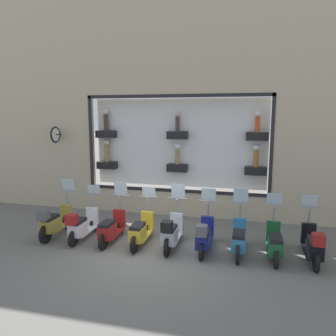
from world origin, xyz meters
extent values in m
plane|color=#66635E|center=(0.00, 0.00, 0.00)|extent=(120.00, 120.00, 0.00)
cube|color=tan|center=(3.60, 0.00, 0.45)|extent=(0.40, 6.79, 0.91)
cube|color=tan|center=(3.60, 0.00, 6.82)|extent=(0.40, 6.79, 4.71)
cube|color=black|center=(3.39, 0.00, 4.40)|extent=(0.04, 6.79, 0.12)
cube|color=black|center=(3.39, 0.00, 0.97)|extent=(0.04, 6.79, 0.12)
cube|color=black|center=(3.39, -3.34, 2.68)|extent=(0.04, 0.12, 3.56)
cube|color=black|center=(3.39, 3.34, 2.68)|extent=(0.04, 0.12, 3.56)
cube|color=white|center=(3.95, 0.00, 2.68)|extent=(0.04, 6.55, 3.32)
cube|color=black|center=(3.73, -2.85, 2.99)|extent=(0.36, 0.76, 0.28)
cylinder|color=#CC4C23|center=(3.73, -2.85, 3.41)|extent=(0.15, 0.15, 0.55)
sphere|color=white|center=(3.73, -2.85, 3.79)|extent=(0.20, 0.20, 0.20)
cube|color=black|center=(3.73, 0.00, 2.99)|extent=(0.36, 0.76, 0.28)
cylinder|color=#47382D|center=(3.73, 0.00, 3.41)|extent=(0.15, 0.15, 0.55)
sphere|color=beige|center=(3.73, 0.00, 3.78)|extent=(0.20, 0.20, 0.20)
cube|color=black|center=(3.73, 2.85, 2.99)|extent=(0.36, 0.76, 0.28)
cylinder|color=#47382D|center=(3.73, 2.85, 3.45)|extent=(0.17, 0.17, 0.63)
sphere|color=white|center=(3.73, 2.85, 3.87)|extent=(0.23, 0.23, 0.23)
cube|color=black|center=(3.73, -2.85, 1.77)|extent=(0.36, 0.76, 0.28)
cylinder|color=#B26B2D|center=(3.73, -2.85, 2.20)|extent=(0.16, 0.16, 0.59)
sphere|color=white|center=(3.73, -2.85, 2.60)|extent=(0.21, 0.21, 0.21)
cube|color=black|center=(3.73, 0.00, 1.77)|extent=(0.36, 0.76, 0.28)
cylinder|color=#9E7F4C|center=(3.73, 0.00, 2.19)|extent=(0.16, 0.16, 0.57)
sphere|color=white|center=(3.73, 0.00, 2.58)|extent=(0.21, 0.21, 0.21)
cube|color=black|center=(3.73, 2.85, 1.77)|extent=(0.36, 0.76, 0.28)
cylinder|color=#9E7F4C|center=(3.73, 2.85, 2.24)|extent=(0.18, 0.18, 0.65)
sphere|color=beige|center=(3.73, 2.85, 2.68)|extent=(0.24, 0.24, 0.24)
cylinder|color=black|center=(3.23, 4.65, 2.98)|extent=(0.35, 0.05, 0.05)
torus|color=black|center=(3.05, 4.65, 2.98)|extent=(0.64, 0.07, 0.64)
cylinder|color=white|center=(3.05, 4.65, 2.98)|extent=(0.52, 0.03, 0.52)
cylinder|color=black|center=(1.18, -4.25, 0.24)|extent=(0.48, 0.09, 0.48)
cylinder|color=black|center=(-0.13, -4.25, 0.24)|extent=(0.48, 0.09, 0.48)
cube|color=black|center=(0.52, -4.25, 0.23)|extent=(1.02, 0.38, 0.06)
cube|color=black|center=(0.15, -4.25, 0.44)|extent=(0.61, 0.35, 0.36)
cube|color=black|center=(0.15, -4.25, 0.67)|extent=(0.58, 0.31, 0.10)
cube|color=black|center=(1.07, -4.25, 0.54)|extent=(0.12, 0.37, 0.56)
cylinder|color=gray|center=(1.14, -4.25, 1.03)|extent=(0.20, 0.06, 0.45)
cylinder|color=gray|center=(1.20, -4.25, 1.25)|extent=(0.04, 0.61, 0.04)
cube|color=silver|center=(1.24, -4.25, 1.41)|extent=(0.08, 0.42, 0.33)
cube|color=maroon|center=(-0.18, -4.25, 0.83)|extent=(0.28, 0.28, 0.28)
cylinder|color=black|center=(1.19, -3.33, 0.22)|extent=(0.44, 0.09, 0.44)
cylinder|color=black|center=(-0.15, -3.33, 0.22)|extent=(0.44, 0.09, 0.44)
cube|color=#19512D|center=(0.52, -3.33, 0.21)|extent=(1.02, 0.38, 0.06)
cube|color=#19512D|center=(0.15, -3.33, 0.42)|extent=(0.61, 0.35, 0.36)
cube|color=black|center=(0.15, -3.33, 0.65)|extent=(0.58, 0.31, 0.10)
cube|color=#19512D|center=(1.07, -3.33, 0.52)|extent=(0.12, 0.37, 0.56)
cylinder|color=gray|center=(1.14, -3.33, 1.02)|extent=(0.20, 0.06, 0.45)
cylinder|color=gray|center=(1.20, -3.33, 1.23)|extent=(0.04, 0.61, 0.04)
cube|color=silver|center=(1.24, -3.33, 1.40)|extent=(0.09, 0.42, 0.34)
cylinder|color=black|center=(1.17, -2.41, 0.25)|extent=(0.50, 0.09, 0.50)
cylinder|color=black|center=(-0.13, -2.41, 0.25)|extent=(0.50, 0.09, 0.50)
cube|color=teal|center=(0.52, -2.41, 0.24)|extent=(1.02, 0.38, 0.06)
cube|color=teal|center=(0.15, -2.41, 0.45)|extent=(0.61, 0.35, 0.36)
cube|color=black|center=(0.15, -2.41, 0.68)|extent=(0.58, 0.31, 0.10)
cube|color=teal|center=(1.07, -2.41, 0.55)|extent=(0.12, 0.37, 0.56)
cylinder|color=gray|center=(1.14, -2.41, 1.04)|extent=(0.20, 0.06, 0.45)
cylinder|color=gray|center=(1.20, -2.41, 1.26)|extent=(0.04, 0.61, 0.04)
cube|color=silver|center=(1.24, -2.41, 1.46)|extent=(0.10, 0.42, 0.40)
cylinder|color=black|center=(1.19, -1.49, 0.23)|extent=(0.46, 0.09, 0.46)
cylinder|color=black|center=(-0.14, -1.49, 0.23)|extent=(0.46, 0.09, 0.46)
cube|color=navy|center=(0.52, -1.49, 0.22)|extent=(1.02, 0.38, 0.06)
cube|color=navy|center=(0.15, -1.49, 0.43)|extent=(0.61, 0.35, 0.36)
cube|color=black|center=(0.15, -1.49, 0.66)|extent=(0.58, 0.31, 0.10)
cube|color=navy|center=(1.07, -1.49, 0.53)|extent=(0.12, 0.37, 0.56)
cylinder|color=gray|center=(1.14, -1.49, 1.02)|extent=(0.20, 0.06, 0.45)
cylinder|color=gray|center=(1.20, -1.49, 1.24)|extent=(0.04, 0.60, 0.04)
cube|color=silver|center=(1.24, -1.49, 1.43)|extent=(0.09, 0.42, 0.37)
cube|color=#4C4C51|center=(-0.19, -1.49, 0.82)|extent=(0.28, 0.28, 0.28)
cylinder|color=black|center=(1.17, -0.56, 0.26)|extent=(0.51, 0.09, 0.51)
cylinder|color=black|center=(-0.12, -0.56, 0.26)|extent=(0.51, 0.09, 0.51)
cube|color=#B7BCC6|center=(0.52, -0.56, 0.24)|extent=(1.02, 0.39, 0.06)
cube|color=#B7BCC6|center=(0.15, -0.56, 0.45)|extent=(0.61, 0.35, 0.36)
cube|color=black|center=(0.15, -0.56, 0.68)|extent=(0.58, 0.31, 0.10)
cube|color=#B7BCC6|center=(1.07, -0.56, 0.55)|extent=(0.12, 0.37, 0.56)
cylinder|color=gray|center=(1.14, -0.56, 1.05)|extent=(0.20, 0.06, 0.45)
cylinder|color=gray|center=(1.20, -0.56, 1.26)|extent=(0.04, 0.60, 0.04)
cube|color=silver|center=(1.24, -0.56, 1.48)|extent=(0.11, 0.42, 0.43)
cube|color=black|center=(-0.17, -0.56, 0.84)|extent=(0.28, 0.28, 0.28)
cylinder|color=black|center=(1.18, 0.36, 0.24)|extent=(0.49, 0.09, 0.49)
cylinder|color=black|center=(-0.13, 0.36, 0.24)|extent=(0.49, 0.09, 0.49)
cube|color=gold|center=(0.52, 0.36, 0.23)|extent=(1.02, 0.39, 0.06)
cube|color=gold|center=(0.15, 0.36, 0.44)|extent=(0.61, 0.35, 0.36)
cube|color=black|center=(0.15, 0.36, 0.67)|extent=(0.58, 0.31, 0.10)
cube|color=gold|center=(1.07, 0.36, 0.54)|extent=(0.12, 0.37, 0.56)
cylinder|color=gray|center=(1.14, 0.36, 1.04)|extent=(0.20, 0.06, 0.45)
cylinder|color=gray|center=(1.20, 0.36, 1.25)|extent=(0.04, 0.60, 0.04)
cube|color=silver|center=(1.24, 0.36, 1.40)|extent=(0.08, 0.42, 0.30)
cylinder|color=black|center=(1.18, 1.28, 0.24)|extent=(0.48, 0.09, 0.48)
cylinder|color=black|center=(-0.14, 1.28, 0.24)|extent=(0.48, 0.09, 0.48)
cube|color=maroon|center=(0.52, 1.28, 0.23)|extent=(1.02, 0.38, 0.06)
cube|color=maroon|center=(0.15, 1.28, 0.44)|extent=(0.61, 0.35, 0.36)
cube|color=black|center=(0.15, 1.28, 0.67)|extent=(0.58, 0.31, 0.10)
cube|color=maroon|center=(1.07, 1.28, 0.54)|extent=(0.12, 0.37, 0.56)
cylinder|color=gray|center=(1.14, 1.28, 1.03)|extent=(0.20, 0.06, 0.45)
cylinder|color=gray|center=(1.20, 1.28, 1.24)|extent=(0.04, 0.60, 0.04)
cube|color=silver|center=(1.24, 1.28, 1.46)|extent=(0.11, 0.42, 0.43)
cylinder|color=black|center=(1.18, 2.21, 0.23)|extent=(0.47, 0.09, 0.47)
cylinder|color=black|center=(-0.14, 2.21, 0.23)|extent=(0.47, 0.09, 0.47)
cube|color=silver|center=(0.52, 2.21, 0.22)|extent=(1.02, 0.38, 0.06)
cube|color=silver|center=(0.15, 2.21, 0.43)|extent=(0.61, 0.35, 0.36)
cube|color=black|center=(0.15, 2.21, 0.66)|extent=(0.58, 0.31, 0.10)
cube|color=silver|center=(1.07, 2.21, 0.53)|extent=(0.12, 0.37, 0.56)
cylinder|color=gray|center=(1.14, 2.21, 1.03)|extent=(0.20, 0.06, 0.45)
cylinder|color=gray|center=(1.20, 2.21, 1.24)|extent=(0.04, 0.61, 0.04)
cube|color=silver|center=(1.24, 2.21, 1.38)|extent=(0.07, 0.42, 0.28)
cube|color=maroon|center=(-0.19, 2.21, 0.82)|extent=(0.28, 0.28, 0.28)
cylinder|color=black|center=(1.15, 3.13, 0.28)|extent=(0.56, 0.09, 0.56)
cylinder|color=black|center=(-0.11, 3.13, 0.28)|extent=(0.56, 0.09, 0.56)
cube|color=olive|center=(0.52, 3.13, 0.26)|extent=(1.02, 0.38, 0.06)
cube|color=olive|center=(0.15, 3.13, 0.47)|extent=(0.61, 0.35, 0.36)
cube|color=black|center=(0.15, 3.13, 0.70)|extent=(0.58, 0.31, 0.10)
cube|color=olive|center=(1.07, 3.13, 0.57)|extent=(0.12, 0.37, 0.56)
cylinder|color=gray|center=(1.14, 3.13, 1.07)|extent=(0.20, 0.06, 0.45)
cylinder|color=gray|center=(1.20, 3.13, 1.28)|extent=(0.04, 0.61, 0.04)
cube|color=silver|center=(1.24, 3.13, 1.48)|extent=(0.10, 0.42, 0.39)
cube|color=#4C4C51|center=(-0.16, 3.13, 0.86)|extent=(0.28, 0.28, 0.28)
camera|label=1|loc=(-8.15, -2.55, 3.74)|focal=35.00mm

